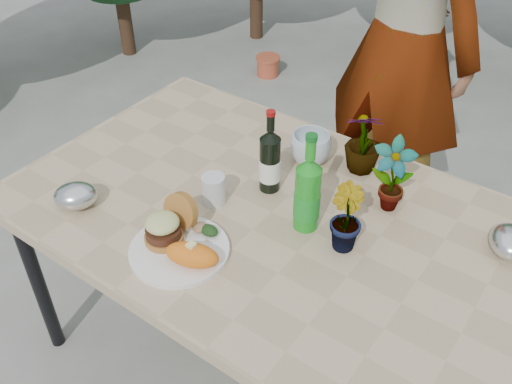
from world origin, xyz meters
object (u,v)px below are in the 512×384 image
Objects in this scene: wine_bottle at (270,161)px; person at (402,45)px; patio_table at (271,226)px; dinner_plate at (179,250)px.

wine_bottle is 0.15× the size of person.
person reaches higher than wine_bottle.
person is (0.02, 0.89, 0.06)m from wine_bottle.
wine_bottle reaches higher than patio_table.
person is at bearing 66.75° from wine_bottle.
patio_table is at bearing 69.37° from dinner_plate.
person reaches higher than dinner_plate.
wine_bottle is (-0.07, 0.09, 0.16)m from patio_table.
person is (0.06, 1.27, 0.16)m from dinner_plate.
patio_table is 0.20m from wine_bottle.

